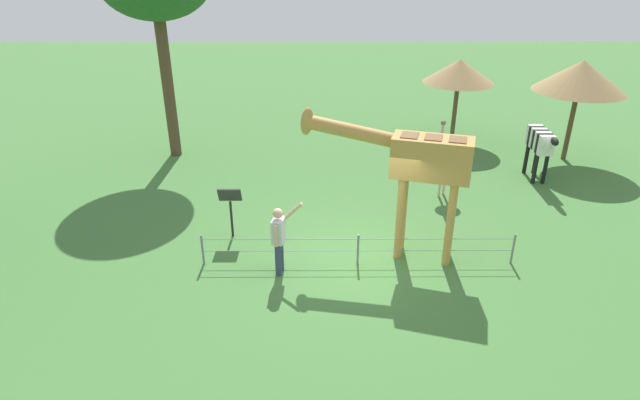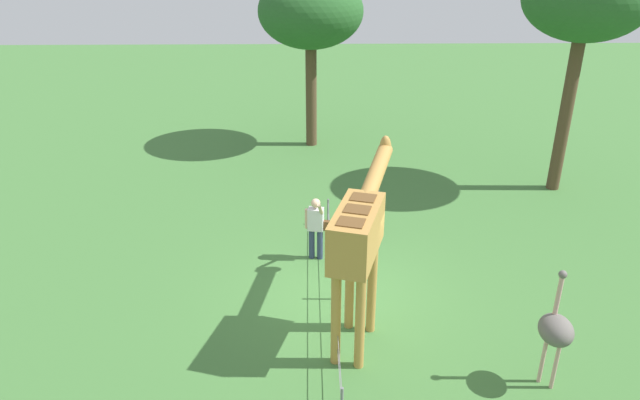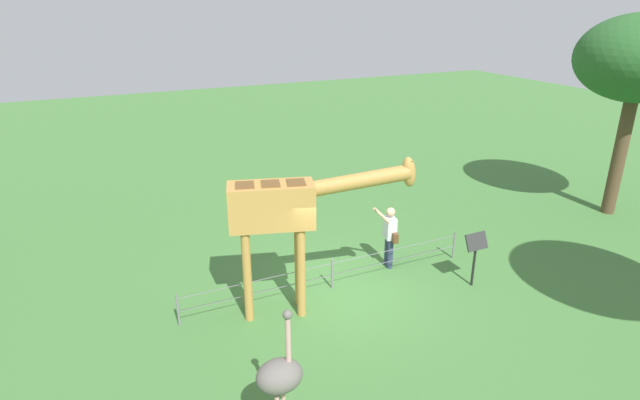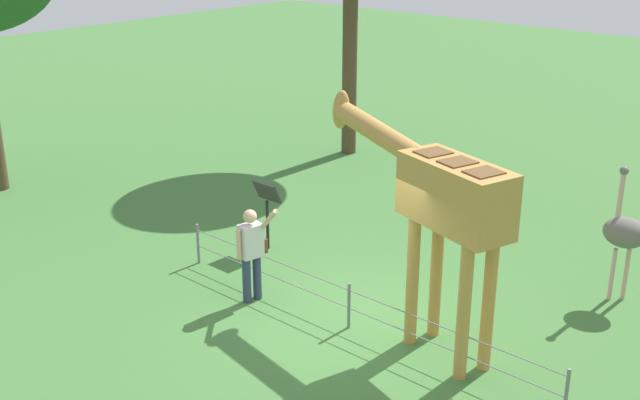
# 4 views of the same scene
# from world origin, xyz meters

# --- Properties ---
(ground_plane) EXTENTS (60.00, 60.00, 0.00)m
(ground_plane) POSITION_xyz_m (0.00, 0.00, 0.00)
(ground_plane) COLOR #427538
(giraffe) EXTENTS (3.80, 1.55, 3.35)m
(giraffe) POSITION_xyz_m (-1.23, -0.21, 2.29)
(giraffe) COLOR #BC8942
(giraffe) RESTS_ON ground_plane
(visitor) EXTENTS (0.70, 0.59, 1.70)m
(visitor) POSITION_xyz_m (1.74, 0.55, 0.90)
(visitor) COLOR navy
(visitor) RESTS_ON ground_plane
(ostrich) EXTENTS (0.70, 0.56, 2.25)m
(ostrich) POSITION_xyz_m (-2.66, -3.42, 1.18)
(ostrich) COLOR #CC9E93
(ostrich) RESTS_ON ground_plane
(info_sign) EXTENTS (0.56, 0.21, 1.32)m
(info_sign) POSITION_xyz_m (3.02, -1.07, 0.95)
(info_sign) COLOR black
(info_sign) RESTS_ON ground_plane
(wire_fence) EXTENTS (7.05, 0.05, 0.75)m
(wire_fence) POSITION_xyz_m (0.00, 0.21, 0.40)
(wire_fence) COLOR slate
(wire_fence) RESTS_ON ground_plane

